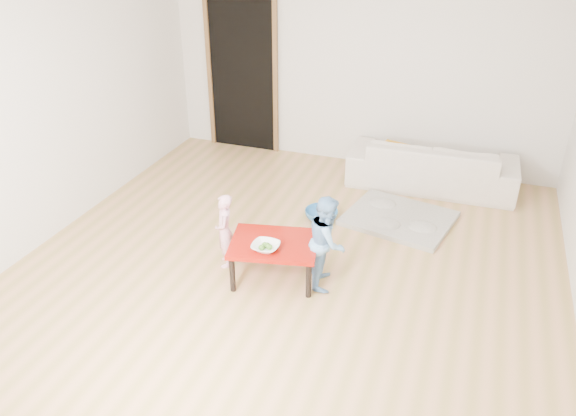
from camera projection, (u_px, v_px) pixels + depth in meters
The scene contains 13 objects.
floor at pixel (295, 257), 5.48m from camera, with size 5.00×5.00×0.01m, color #AB8A49.
back_wall at pixel (361, 64), 6.92m from camera, with size 5.00×0.02×2.60m, color silver.
left_wall at pixel (59, 102), 5.59m from camera, with size 0.02×5.00×2.60m, color silver.
doorway at pixel (243, 75), 7.51m from camera, with size 1.02×0.08×2.11m, color brown, non-canonical shape.
sofa at pixel (432, 164), 6.73m from camera, with size 1.96×0.77×0.57m, color silver.
cushion at pixel (396, 152), 6.68m from camera, with size 0.43×0.38×0.11m, color orange.
red_table at pixel (274, 260), 5.09m from camera, with size 0.77×0.58×0.39m, color maroon, non-canonical shape.
bowl at pixel (266, 247), 4.87m from camera, with size 0.24×0.24×0.06m, color white.
broccoli at pixel (266, 247), 4.87m from camera, with size 0.12×0.12×0.06m, color #2D5919, non-canonical shape.
child_pink at pixel (225, 231), 5.21m from camera, with size 0.27×0.17×0.73m, color pink.
child_blue at pixel (327, 241), 4.91m from camera, with size 0.42×0.33×0.87m, color #5C9FD5.
basin at pixel (321, 215), 6.11m from camera, with size 0.36×0.36×0.11m, color teal.
blanket at pixel (399, 218), 6.10m from camera, with size 1.08×0.90×0.05m, color #B7B0A2, non-canonical shape.
Camera 1 is at (1.48, -4.34, 3.04)m, focal length 35.00 mm.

